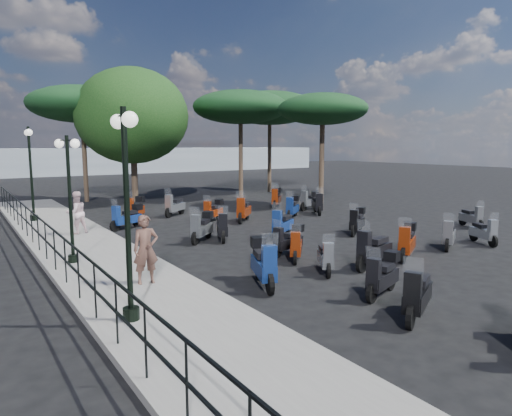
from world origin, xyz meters
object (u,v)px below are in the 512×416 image
scooter_21 (357,222)px  scooter_15 (282,225)px  scooter_2 (264,264)px  scooter_26 (484,233)px  scooter_1 (382,276)px  scooter_8 (296,247)px  scooter_9 (288,241)px  scooter_14 (407,242)px  broadleaf_tree (132,116)px  scooter_23 (276,198)px  scooter_27 (472,218)px  scooter_28 (310,201)px  lamp_post_1 (70,191)px  scooter_0 (417,296)px  scooter_22 (292,208)px  scooter_11 (174,206)px  scooter_3 (202,228)px  scooter_13 (373,251)px  scooter_16 (244,211)px  lamp_post_0 (127,201)px  scooter_20 (449,236)px  scooter_5 (135,209)px  scooter_10 (222,228)px  scooter_29 (317,204)px  scooter_17 (213,211)px  pine_0 (241,107)px  scooter_7 (326,258)px  pine_1 (270,108)px  woman (146,249)px  scooter_4 (127,217)px  pine_3 (323,110)px  lamp_post_2 (31,168)px  pedestrian_far (76,213)px

scooter_21 → scooter_15: bearing=38.4°
scooter_2 → scooter_26: scooter_2 is taller
scooter_1 → scooter_8: bearing=-25.5°
scooter_9 → scooter_14: 3.64m
scooter_26 → broadleaf_tree: broadleaf_tree is taller
scooter_21 → scooter_23: size_ratio=1.04×
scooter_27 → scooter_28: scooter_28 is taller
lamp_post_1 → scooter_0: size_ratio=2.21×
scooter_1 → scooter_27: bearing=-88.2°
scooter_22 → scooter_27: scooter_22 is taller
lamp_post_1 → scooter_11: (6.19, 7.10, -1.70)m
scooter_3 → scooter_13: (2.39, -5.88, -0.00)m
scooter_8 → scooter_14: size_ratio=0.78×
scooter_16 → scooter_21: size_ratio=1.00×
lamp_post_0 → scooter_16: 12.27m
scooter_11 → scooter_20: 12.57m
scooter_5 → scooter_10: (1.18, -6.03, -0.06)m
scooter_29 → broadleaf_tree: 11.97m
scooter_10 → scooter_16: scooter_16 is taller
lamp_post_0 → scooter_17: lamp_post_0 is taller
lamp_post_1 → scooter_26: size_ratio=2.55×
scooter_9 → scooter_26: size_ratio=1.06×
scooter_13 → scooter_17: scooter_13 is taller
pine_0 → scooter_7: bearing=-114.3°
scooter_1 → pine_1: size_ratio=0.21×
scooter_5 → scooter_27: scooter_5 is taller
scooter_17 → scooter_26: 11.03m
woman → scooter_10: (4.29, 3.90, -0.51)m
scooter_4 → pine_3: bearing=-108.1°
scooter_4 → scooter_11: bearing=-77.9°
scooter_20 → scooter_21: size_ratio=0.99×
scooter_7 → scooter_29: (6.85, 8.17, 0.12)m
woman → scooter_14: woman is taller
scooter_4 → scooter_8: 8.30m
scooter_7 → scooter_14: 3.14m
scooter_7 → scooter_22: scooter_22 is taller
scooter_21 → scooter_3: bearing=38.3°
scooter_7 → scooter_9: scooter_9 is taller
scooter_10 → scooter_13: (1.69, -5.63, 0.04)m
scooter_9 → scooter_15: 2.67m
scooter_13 → lamp_post_2: bearing=12.9°
scooter_7 → pine_1: pine_1 is taller
broadleaf_tree → pine_0: broadleaf_tree is taller
woman → scooter_13: bearing=-7.1°
scooter_9 → scooter_27: 9.35m
scooter_17 → scooter_23: 5.48m
scooter_1 → scooter_16: bearing=-34.2°
scooter_1 → pine_3: (9.25, 12.51, 4.90)m
scooter_4 → scooter_9: bearing=178.7°
lamp_post_0 → pedestrian_far: bearing=87.8°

